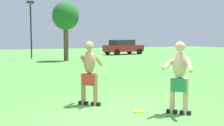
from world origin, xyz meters
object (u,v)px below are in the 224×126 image
(player_with_cap, at_px, (179,74))
(tree_left_field, at_px, (66,17))
(frisbee, at_px, (139,111))
(lamp_post, at_px, (31,23))
(player_in_red, at_px, (89,72))
(car_red_near_post, at_px, (123,47))

(player_with_cap, relative_size, tree_left_field, 0.38)
(player_with_cap, height_order, frisbee, player_with_cap)
(lamp_post, bearing_deg, player_with_cap, -91.98)
(player_in_red, xyz_separation_m, frisbee, (0.80, -1.20, -0.89))
(player_in_red, height_order, car_red_near_post, player_in_red)
(car_red_near_post, bearing_deg, lamp_post, -168.58)
(player_in_red, distance_m, lamp_post, 18.16)
(lamp_post, height_order, tree_left_field, lamp_post)
(car_red_near_post, bearing_deg, tree_left_field, -146.20)
(player_with_cap, height_order, lamp_post, lamp_post)
(tree_left_field, bearing_deg, car_red_near_post, 33.80)
(frisbee, bearing_deg, player_in_red, 123.61)
(frisbee, bearing_deg, tree_left_field, 77.95)
(player_in_red, distance_m, car_red_near_post, 23.50)
(player_in_red, relative_size, frisbee, 5.77)
(player_with_cap, relative_size, player_in_red, 1.01)
(player_with_cap, bearing_deg, tree_left_field, 80.84)
(frisbee, height_order, lamp_post, lamp_post)
(car_red_near_post, bearing_deg, frisbee, -118.75)
(player_in_red, height_order, tree_left_field, tree_left_field)
(player_with_cap, distance_m, tree_left_field, 16.62)
(player_in_red, bearing_deg, lamp_post, 83.00)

